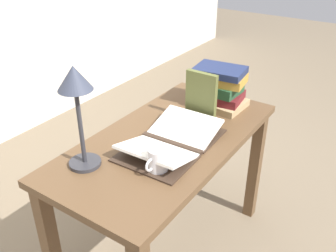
{
  "coord_description": "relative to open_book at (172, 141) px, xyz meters",
  "views": [
    {
      "loc": [
        -1.24,
        -0.84,
        1.64
      ],
      "look_at": [
        -0.03,
        -0.02,
        0.83
      ],
      "focal_mm": 40.0,
      "sensor_mm": 36.0,
      "label": 1
    }
  ],
  "objects": [
    {
      "name": "reading_lamp",
      "position": [
        -0.32,
        0.21,
        0.3
      ],
      "size": [
        0.13,
        0.13,
        0.43
      ],
      "color": "#2D2D33",
      "rests_on": "reading_desk"
    },
    {
      "name": "open_book",
      "position": [
        0.0,
        0.0,
        0.0
      ],
      "size": [
        0.51,
        0.33,
        0.07
      ],
      "rotation": [
        0.0,
        0.0,
        0.03
      ],
      "color": "#38281E",
      "rests_on": "reading_desk"
    },
    {
      "name": "coffee_mug",
      "position": [
        -0.19,
        -0.06,
        0.03
      ],
      "size": [
        0.12,
        0.08,
        0.1
      ],
      "rotation": [
        0.0,
        0.0,
        3.06
      ],
      "color": "white",
      "rests_on": "reading_desk"
    },
    {
      "name": "book_stack_tall",
      "position": [
        0.48,
        0.02,
        0.08
      ],
      "size": [
        0.22,
        0.29,
        0.22
      ],
      "color": "tan",
      "rests_on": "reading_desk"
    },
    {
      "name": "ground_plane",
      "position": [
        0.05,
        0.05,
        -0.77
      ],
      "size": [
        12.0,
        12.0,
        0.0
      ],
      "primitive_type": "plane",
      "color": "#70604C"
    },
    {
      "name": "book_standing_upright",
      "position": [
        0.27,
        0.01,
        0.11
      ],
      "size": [
        0.03,
        0.16,
        0.26
      ],
      "rotation": [
        0.0,
        0.0,
        -0.02
      ],
      "color": "brown",
      "rests_on": "reading_desk"
    },
    {
      "name": "reading_desk",
      "position": [
        0.05,
        0.05,
        -0.15
      ],
      "size": [
        1.2,
        0.6,
        0.75
      ],
      "color": "brown",
      "rests_on": "ground_plane"
    }
  ]
}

